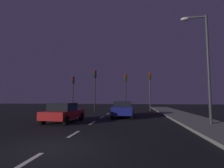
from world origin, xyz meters
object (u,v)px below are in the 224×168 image
traffic_signal_center_right (126,85)px  traffic_signal_far_left (73,87)px  traffic_signal_far_right (150,84)px  car_adjacent_lane (64,112)px  street_lamp_right (204,58)px  car_stopped_ahead (123,109)px  traffic_signal_center_left (95,83)px

traffic_signal_center_right → traffic_signal_far_left: bearing=-180.0°
traffic_signal_far_right → car_adjacent_lane: size_ratio=1.25×
car_adjacent_lane → street_lamp_right: bearing=-3.0°
traffic_signal_center_right → car_stopped_ahead: (-0.02, -4.98, -2.61)m
traffic_signal_center_left → car_stopped_ahead: 6.95m
traffic_signal_center_right → traffic_signal_center_left: bearing=180.0°
traffic_signal_far_left → car_adjacent_lane: (2.63, -9.05, -2.50)m
traffic_signal_far_left → car_adjacent_lane: traffic_signal_far_left is taller
traffic_signal_center_left → car_adjacent_lane: traffic_signal_center_left is taller
traffic_signal_far_left → traffic_signal_center_right: traffic_signal_center_right is taller
traffic_signal_far_left → street_lamp_right: (12.38, -9.55, 1.15)m
traffic_signal_center_left → car_stopped_ahead: size_ratio=1.20×
traffic_signal_center_left → traffic_signal_center_right: bearing=-0.0°
traffic_signal_center_right → street_lamp_right: 11.11m
traffic_signal_far_right → car_adjacent_lane: traffic_signal_far_right is taller
traffic_signal_center_left → car_stopped_ahead: (3.88, -4.98, -2.91)m
traffic_signal_far_right → street_lamp_right: size_ratio=0.67×
traffic_signal_far_left → car_stopped_ahead: size_ratio=1.04×
car_stopped_ahead → street_lamp_right: size_ratio=0.60×
traffic_signal_center_left → traffic_signal_far_right: traffic_signal_center_left is taller
car_adjacent_lane → street_lamp_right: street_lamp_right is taller
car_adjacent_lane → car_stopped_ahead: bearing=44.5°
traffic_signal_center_left → street_lamp_right: 13.48m
traffic_signal_center_right → car_stopped_ahead: 5.62m
traffic_signal_far_right → car_stopped_ahead: size_ratio=1.12×
traffic_signal_center_right → traffic_signal_far_right: (2.95, 0.00, 0.07)m
traffic_signal_center_right → car_adjacent_lane: (-4.16, -9.05, -2.65)m
traffic_signal_center_right → car_adjacent_lane: 10.31m
traffic_signal_far_left → traffic_signal_far_right: 9.75m
traffic_signal_far_left → traffic_signal_center_left: (2.90, 0.00, 0.46)m
traffic_signal_far_right → traffic_signal_center_right: bearing=-180.0°
traffic_signal_center_right → car_adjacent_lane: traffic_signal_center_right is taller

